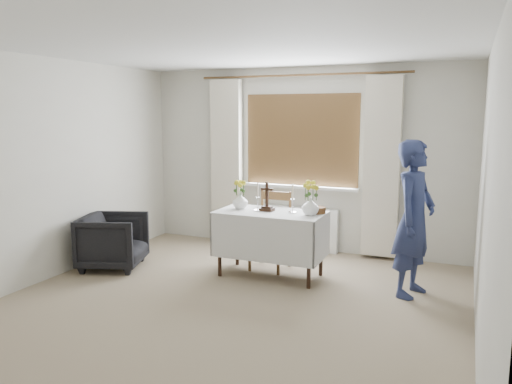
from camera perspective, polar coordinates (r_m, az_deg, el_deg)
ground at (r=4.92m, az=-4.23°, el=-13.51°), size 5.00×5.00×0.00m
altar_table at (r=5.82m, az=1.66°, el=-5.96°), size 1.24×0.64×0.76m
wooden_chair at (r=6.06m, az=1.61°, el=-4.49°), size 0.45×0.45×0.94m
armchair at (r=6.38m, az=-16.00°, el=-5.42°), size 0.93×0.91×0.67m
person at (r=5.37m, az=17.62°, el=-2.93°), size 0.54×0.68×1.62m
radiator at (r=6.97m, az=4.91°, el=-4.16°), size 1.10×0.10×0.60m
wooden_cross at (r=5.75m, az=1.26°, el=-0.52°), size 0.16×0.12×0.34m
candlestick_left at (r=5.77m, az=0.20°, el=-0.56°), size 0.11×0.11×0.33m
candlestick_right at (r=5.65m, az=4.20°, el=-0.75°), size 0.12×0.12×0.33m
flower_vase_left at (r=5.91m, az=-1.82°, el=-1.00°), size 0.24×0.24×0.19m
flower_vase_right at (r=5.56m, az=6.24°, el=-1.64°), size 0.20×0.20×0.20m
wicker_basket at (r=5.69m, az=7.01°, el=-2.05°), size 0.19×0.19×0.07m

